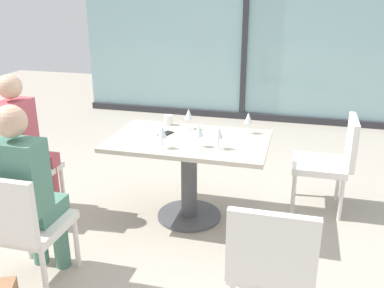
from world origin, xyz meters
The scene contains 16 objects.
ground_plane centered at (0.00, 0.00, 0.00)m, with size 12.00×12.00×0.00m, color #A89E8E.
window_wall_backdrop centered at (0.00, 3.20, 1.21)m, with size 5.08×0.10×2.70m.
dining_table_main centered at (0.00, 0.00, 0.54)m, with size 1.31×0.82×0.73m.
chair_front_left centered at (-0.79, -1.20, 0.50)m, with size 0.46×0.50×0.87m.
chair_side_end centered at (-1.47, -0.31, 0.50)m, with size 0.50×0.46×0.87m.
chair_front_right centered at (0.79, -1.20, 0.50)m, with size 0.46×0.50×0.87m.
chair_far_right centered at (1.18, 0.47, 0.50)m, with size 0.50×0.46×0.87m.
person_front_left centered at (-0.79, -1.09, 0.70)m, with size 0.34×0.39×1.26m.
person_side_end centered at (-1.36, -0.31, 0.70)m, with size 0.39×0.34×1.26m.
wine_glass_0 centered at (0.28, -0.16, 0.86)m, with size 0.07×0.07×0.18m.
wine_glass_1 centered at (-0.14, -0.26, 0.86)m, with size 0.07×0.07×0.18m.
wine_glass_2 centered at (0.12, -0.15, 0.86)m, with size 0.07×0.07×0.18m.
wine_glass_3 centered at (-0.07, 0.27, 0.86)m, with size 0.07×0.07×0.18m.
wine_glass_4 centered at (0.45, 0.28, 0.86)m, with size 0.07×0.07×0.18m.
coffee_cup centered at (-0.29, 0.34, 0.78)m, with size 0.08×0.08×0.09m, color white.
cell_phone_on_table centered at (-0.23, 0.07, 0.73)m, with size 0.07×0.14×0.01m, color black.
Camera 1 is at (0.87, -3.22, 1.90)m, focal length 39.79 mm.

